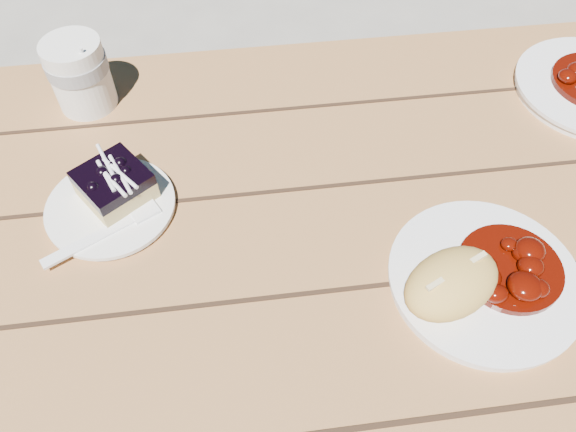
{
  "coord_description": "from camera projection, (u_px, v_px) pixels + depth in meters",
  "views": [
    {
      "loc": [
        0.02,
        -0.4,
        1.33
      ],
      "look_at": [
        0.07,
        -0.01,
        0.81
      ],
      "focal_mm": 35.0,
      "sensor_mm": 36.0,
      "label": 1
    }
  ],
  "objects": [
    {
      "name": "ground",
      "position": [
        256.0,
        427.0,
        1.3
      ],
      "size": [
        60.0,
        60.0,
        0.0
      ],
      "primitive_type": "plane",
      "color": "gray",
      "rests_on": "ground"
    },
    {
      "name": "picnic_table",
      "position": [
        237.0,
        307.0,
        0.83
      ],
      "size": [
        2.0,
        1.55,
        0.75
      ],
      "color": "brown",
      "rests_on": "ground"
    },
    {
      "name": "main_plate",
      "position": [
        484.0,
        280.0,
        0.66
      ],
      "size": [
        0.22,
        0.22,
        0.02
      ],
      "primitive_type": "cylinder",
      "color": "white",
      "rests_on": "picnic_table"
    },
    {
      "name": "goulash_stew",
      "position": [
        514.0,
        261.0,
        0.65
      ],
      "size": [
        0.12,
        0.12,
        0.04
      ],
      "primitive_type": null,
      "color": "#4D0A02",
      "rests_on": "main_plate"
    },
    {
      "name": "bread_roll",
      "position": [
        451.0,
        283.0,
        0.62
      ],
      "size": [
        0.14,
        0.12,
        0.06
      ],
      "primitive_type": "ellipsoid",
      "rotation": [
        0.0,
        0.0,
        0.44
      ],
      "color": "#DEB255",
      "rests_on": "main_plate"
    },
    {
      "name": "dessert_plate",
      "position": [
        111.0,
        207.0,
        0.73
      ],
      "size": [
        0.16,
        0.16,
        0.01
      ],
      "primitive_type": "cylinder",
      "color": "white",
      "rests_on": "picnic_table"
    },
    {
      "name": "blueberry_cake",
      "position": [
        114.0,
        184.0,
        0.72
      ],
      "size": [
        0.11,
        0.11,
        0.05
      ],
      "rotation": [
        0.0,
        0.0,
        0.62
      ],
      "color": "tan",
      "rests_on": "dessert_plate"
    },
    {
      "name": "fork_dessert",
      "position": [
        90.0,
        240.0,
        0.69
      ],
      "size": [
        0.15,
        0.1,
        0.0
      ],
      "primitive_type": null,
      "rotation": [
        0.0,
        0.0,
        -1.07
      ],
      "color": "white",
      "rests_on": "dessert_plate"
    },
    {
      "name": "coffee_cup",
      "position": [
        80.0,
        75.0,
        0.82
      ],
      "size": [
        0.09,
        0.09,
        0.11
      ],
      "primitive_type": "cylinder",
      "color": "white",
      "rests_on": "picnic_table"
    }
  ]
}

